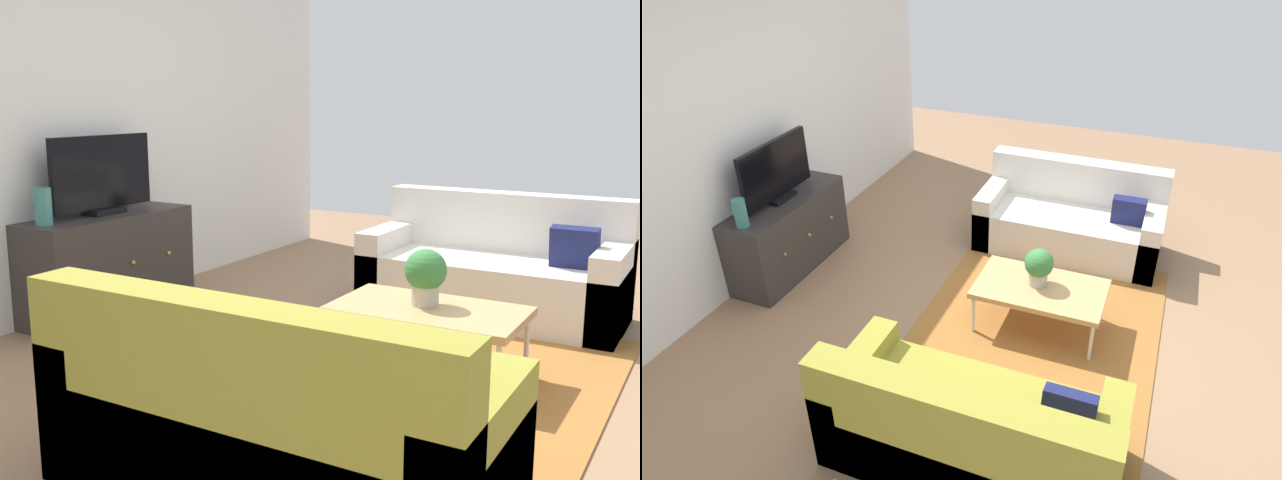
{
  "view_description": "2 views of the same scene",
  "coord_description": "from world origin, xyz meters",
  "views": [
    {
      "loc": [
        -3.54,
        -1.56,
        1.51
      ],
      "look_at": [
        0.0,
        0.5,
        0.71
      ],
      "focal_mm": 41.3,
      "sensor_mm": 36.0,
      "label": 1
    },
    {
      "loc": [
        -3.56,
        -0.9,
        2.98
      ],
      "look_at": [
        0.0,
        0.5,
        0.71
      ],
      "focal_mm": 31.65,
      "sensor_mm": 36.0,
      "label": 2
    }
  ],
  "objects": [
    {
      "name": "area_rug",
      "position": [
        0.0,
        -0.15,
        0.01
      ],
      "size": [
        2.5,
        1.9,
        0.01
      ],
      "primitive_type": "cube",
      "color": "#9E662D",
      "rests_on": "ground_plane"
    },
    {
      "name": "flat_screen_tv",
      "position": [
        0.08,
        2.29,
        0.98
      ],
      "size": [
        0.87,
        0.16,
        0.55
      ],
      "color": "black",
      "rests_on": "tv_console"
    },
    {
      "name": "wall_back",
      "position": [
        0.0,
        2.55,
        1.35
      ],
      "size": [
        6.4,
        0.12,
        2.7
      ],
      "primitive_type": "cube",
      "color": "white",
      "rests_on": "ground_plane"
    },
    {
      "name": "ground_plane",
      "position": [
        0.0,
        0.0,
        0.0
      ],
      "size": [
        10.0,
        10.0,
        0.0
      ],
      "primitive_type": "plane",
      "color": "#997251"
    },
    {
      "name": "glass_vase",
      "position": [
        -0.45,
        2.27,
        0.83
      ],
      "size": [
        0.11,
        0.11,
        0.24
      ],
      "primitive_type": "cylinder",
      "color": "teal",
      "rests_on": "tv_console"
    },
    {
      "name": "couch_left_side",
      "position": [
        -1.43,
        -0.1,
        0.28
      ],
      "size": [
        0.81,
        1.75,
        0.84
      ],
      "color": "olive",
      "rests_on": "ground_plane"
    },
    {
      "name": "coffee_table",
      "position": [
        0.05,
        -0.15,
        0.37
      ],
      "size": [
        0.6,
        1.02,
        0.4
      ],
      "color": "tan",
      "rests_on": "ground_plane"
    },
    {
      "name": "potted_plant",
      "position": [
        0.08,
        -0.11,
        0.57
      ],
      "size": [
        0.23,
        0.23,
        0.31
      ],
      "color": "#B7B2A8",
      "rests_on": "coffee_table"
    },
    {
      "name": "tv_console",
      "position": [
        0.08,
        2.27,
        0.35
      ],
      "size": [
        1.29,
        0.47,
        0.71
      ],
      "color": "#332D2B",
      "rests_on": "ground_plane"
    },
    {
      "name": "couch_right_side",
      "position": [
        1.43,
        -0.1,
        0.28
      ],
      "size": [
        0.81,
        1.75,
        0.84
      ],
      "color": "silver",
      "rests_on": "ground_plane"
    }
  ]
}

